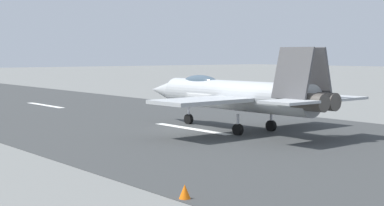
% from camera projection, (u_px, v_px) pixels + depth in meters
% --- Properties ---
extents(ground_plane, '(400.00, 400.00, 0.00)m').
position_uv_depth(ground_plane, '(190.00, 129.00, 41.73)').
color(ground_plane, slate).
extents(runway_strip, '(240.00, 26.00, 0.02)m').
position_uv_depth(runway_strip, '(190.00, 129.00, 41.71)').
color(runway_strip, '#373939').
rests_on(runway_strip, ground).
extents(fighter_jet, '(17.70, 14.41, 5.70)m').
position_uv_depth(fighter_jet, '(234.00, 95.00, 40.66)').
color(fighter_jet, '#A9ADB0').
rests_on(fighter_jet, ground).
extents(marker_cone_near, '(0.44, 0.44, 0.55)m').
position_uv_depth(marker_cone_near, '(185.00, 192.00, 21.43)').
color(marker_cone_near, orange).
rests_on(marker_cone_near, ground).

